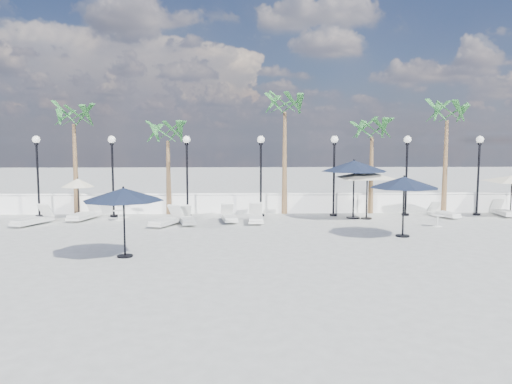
{
  "coord_description": "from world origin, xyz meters",
  "views": [
    {
      "loc": [
        -0.91,
        -17.16,
        3.62
      ],
      "look_at": [
        -0.32,
        3.27,
        1.5
      ],
      "focal_mm": 35.0,
      "sensor_mm": 36.0,
      "label": 1
    }
  ],
  "objects_px": {
    "lounger_2": "(167,220)",
    "lounger_4": "(187,219)",
    "parasol_navy_left": "(123,195)",
    "parasol_cream_small": "(78,183)",
    "lounger_0": "(33,219)",
    "parasol_cream_sq_b": "(512,176)",
    "lounger_5": "(229,217)",
    "lounger_7": "(503,211)",
    "parasol_cream_sq_a": "(367,171)",
    "lounger_6": "(444,213)",
    "lounger_3": "(256,217)",
    "parasol_navy_right": "(404,183)",
    "parasol_navy_mid": "(354,166)",
    "lounger_1": "(85,214)"
  },
  "relations": [
    {
      "from": "lounger_2",
      "to": "parasol_cream_sq_b",
      "type": "height_order",
      "value": "parasol_cream_sq_b"
    },
    {
      "from": "lounger_2",
      "to": "lounger_6",
      "type": "xyz_separation_m",
      "value": [
        12.71,
        1.92,
        -0.03
      ]
    },
    {
      "from": "lounger_2",
      "to": "lounger_4",
      "type": "relative_size",
      "value": 1.07
    },
    {
      "from": "lounger_4",
      "to": "parasol_cream_small",
      "type": "xyz_separation_m",
      "value": [
        -5.25,
        1.91,
        1.4
      ]
    },
    {
      "from": "lounger_0",
      "to": "lounger_3",
      "type": "bearing_deg",
      "value": 24.46
    },
    {
      "from": "parasol_navy_left",
      "to": "parasol_cream_sq_a",
      "type": "bearing_deg",
      "value": 37.75
    },
    {
      "from": "lounger_6",
      "to": "parasol_cream_sq_a",
      "type": "bearing_deg",
      "value": 163.12
    },
    {
      "from": "parasol_cream_sq_a",
      "to": "parasol_cream_small",
      "type": "xyz_separation_m",
      "value": [
        -13.4,
        0.69,
        -0.58
      ]
    },
    {
      "from": "parasol_navy_left",
      "to": "parasol_cream_sq_a",
      "type": "xyz_separation_m",
      "value": [
        9.41,
        7.29,
        0.25
      ]
    },
    {
      "from": "lounger_6",
      "to": "parasol_navy_left",
      "type": "height_order",
      "value": "parasol_navy_left"
    },
    {
      "from": "lounger_1",
      "to": "lounger_4",
      "type": "relative_size",
      "value": 1.13
    },
    {
      "from": "lounger_5",
      "to": "lounger_0",
      "type": "bearing_deg",
      "value": 175.48
    },
    {
      "from": "lounger_4",
      "to": "lounger_5",
      "type": "height_order",
      "value": "lounger_4"
    },
    {
      "from": "parasol_cream_sq_a",
      "to": "lounger_6",
      "type": "bearing_deg",
      "value": 4.86
    },
    {
      "from": "lounger_2",
      "to": "parasol_cream_sq_a",
      "type": "relative_size",
      "value": 0.42
    },
    {
      "from": "lounger_0",
      "to": "parasol_cream_sq_b",
      "type": "distance_m",
      "value": 22.03
    },
    {
      "from": "parasol_cream_sq_b",
      "to": "lounger_7",
      "type": "bearing_deg",
      "value": 176.68
    },
    {
      "from": "parasol_navy_right",
      "to": "parasol_cream_small",
      "type": "height_order",
      "value": "parasol_navy_right"
    },
    {
      "from": "lounger_7",
      "to": "parasol_navy_mid",
      "type": "relative_size",
      "value": 0.58
    },
    {
      "from": "lounger_2",
      "to": "parasol_cream_sq_a",
      "type": "distance_m",
      "value": 9.31
    },
    {
      "from": "lounger_4",
      "to": "lounger_6",
      "type": "height_order",
      "value": "lounger_4"
    },
    {
      "from": "lounger_1",
      "to": "lounger_6",
      "type": "xyz_separation_m",
      "value": [
        16.69,
        0.25,
        -0.05
      ]
    },
    {
      "from": "parasol_navy_left",
      "to": "parasol_navy_mid",
      "type": "relative_size",
      "value": 0.81
    },
    {
      "from": "lounger_5",
      "to": "lounger_7",
      "type": "height_order",
      "value": "lounger_5"
    },
    {
      "from": "lounger_3",
      "to": "parasol_navy_right",
      "type": "relative_size",
      "value": 0.75
    },
    {
      "from": "lounger_3",
      "to": "lounger_6",
      "type": "relative_size",
      "value": 1.1
    },
    {
      "from": "parasol_navy_mid",
      "to": "parasol_cream_sq_b",
      "type": "bearing_deg",
      "value": 3.6
    },
    {
      "from": "lounger_3",
      "to": "parasol_cream_sq_a",
      "type": "bearing_deg",
      "value": 10.78
    },
    {
      "from": "parasol_navy_left",
      "to": "parasol_cream_sq_a",
      "type": "relative_size",
      "value": 0.52
    },
    {
      "from": "lounger_4",
      "to": "parasol_navy_left",
      "type": "distance_m",
      "value": 6.43
    },
    {
      "from": "lounger_1",
      "to": "lounger_4",
      "type": "xyz_separation_m",
      "value": [
        4.8,
        -1.29,
        -0.03
      ]
    },
    {
      "from": "lounger_2",
      "to": "parasol_cream_small",
      "type": "bearing_deg",
      "value": 176.01
    },
    {
      "from": "lounger_5",
      "to": "lounger_6",
      "type": "relative_size",
      "value": 1.04
    },
    {
      "from": "parasol_cream_sq_a",
      "to": "parasol_cream_sq_b",
      "type": "distance_m",
      "value": 7.19
    },
    {
      "from": "lounger_7",
      "to": "parasol_navy_mid",
      "type": "height_order",
      "value": "parasol_navy_mid"
    },
    {
      "from": "lounger_3",
      "to": "parasol_navy_right",
      "type": "distance_m",
      "value": 6.65
    },
    {
      "from": "lounger_4",
      "to": "parasol_navy_left",
      "type": "relative_size",
      "value": 0.76
    },
    {
      "from": "lounger_1",
      "to": "parasol_cream_sq_b",
      "type": "bearing_deg",
      "value": 15.18
    },
    {
      "from": "lounger_7",
      "to": "parasol_navy_left",
      "type": "bearing_deg",
      "value": -151.32
    },
    {
      "from": "lounger_0",
      "to": "parasol_cream_small",
      "type": "relative_size",
      "value": 1.09
    },
    {
      "from": "lounger_5",
      "to": "parasol_navy_mid",
      "type": "height_order",
      "value": "parasol_navy_mid"
    },
    {
      "from": "lounger_3",
      "to": "lounger_6",
      "type": "height_order",
      "value": "lounger_3"
    },
    {
      "from": "lounger_7",
      "to": "parasol_cream_sq_b",
      "type": "distance_m",
      "value": 1.75
    },
    {
      "from": "lounger_4",
      "to": "parasol_cream_sq_b",
      "type": "height_order",
      "value": "parasol_cream_sq_b"
    },
    {
      "from": "parasol_cream_sq_a",
      "to": "parasol_navy_mid",
      "type": "bearing_deg",
      "value": 160.0
    },
    {
      "from": "lounger_2",
      "to": "lounger_3",
      "type": "distance_m",
      "value": 3.87
    },
    {
      "from": "lounger_3",
      "to": "parasol_cream_sq_b",
      "type": "xyz_separation_m",
      "value": [
        12.3,
        1.61,
        1.69
      ]
    },
    {
      "from": "parasol_navy_left",
      "to": "parasol_cream_small",
      "type": "distance_m",
      "value": 8.93
    },
    {
      "from": "parasol_navy_left",
      "to": "parasol_cream_sq_b",
      "type": "distance_m",
      "value": 18.38
    },
    {
      "from": "lounger_2",
      "to": "lounger_6",
      "type": "relative_size",
      "value": 1.14
    }
  ]
}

